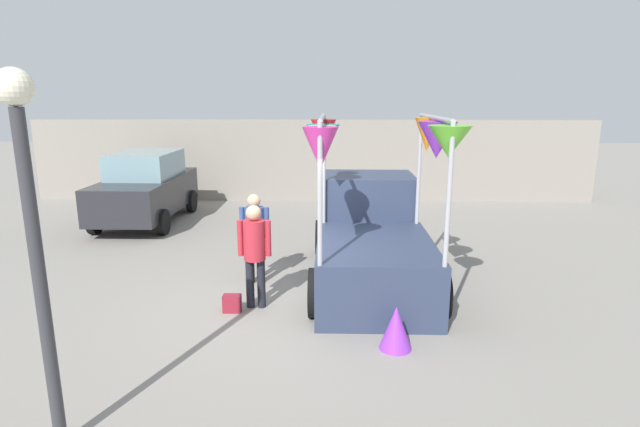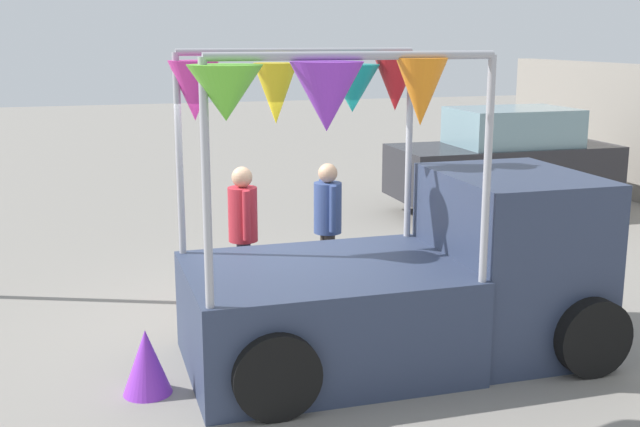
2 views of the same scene
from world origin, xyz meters
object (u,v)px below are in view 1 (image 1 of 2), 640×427
(vendor_truck, at_px, (370,231))
(street_lamp, at_px, (30,210))
(handbag, at_px, (232,303))
(person_customer, at_px, (255,247))
(parked_car, at_px, (146,187))
(person_vendor, at_px, (255,230))
(folded_kite_bundle_violet, at_px, (396,328))

(vendor_truck, relative_size, street_lamp, 1.18)
(vendor_truck, height_order, handbag, vendor_truck)
(person_customer, bearing_deg, parked_car, 124.35)
(person_customer, relative_size, person_vendor, 1.02)
(vendor_truck, distance_m, person_customer, 2.36)
(vendor_truck, bearing_deg, folded_kite_bundle_violet, -86.52)
(person_customer, height_order, handbag, person_customer)
(parked_car, relative_size, folded_kite_bundle_violet, 6.67)
(parked_car, height_order, folded_kite_bundle_violet, parked_car)
(person_customer, distance_m, person_vendor, 1.10)
(person_customer, bearing_deg, handbag, -150.26)
(person_customer, xyz_separation_m, person_vendor, (-0.17, 1.08, -0.02))
(handbag, xyz_separation_m, street_lamp, (-1.04, -3.13, 2.20))
(vendor_truck, distance_m, handbag, 2.87)
(parked_car, distance_m, folded_kite_bundle_violet, 9.05)
(street_lamp, xyz_separation_m, folded_kite_bundle_violet, (3.47, 2.02, -2.04))
(person_customer, bearing_deg, street_lamp, -112.71)
(person_customer, height_order, folded_kite_bundle_violet, person_customer)
(vendor_truck, relative_size, parked_car, 1.05)
(vendor_truck, bearing_deg, handbag, -145.15)
(parked_car, relative_size, street_lamp, 1.13)
(handbag, relative_size, folded_kite_bundle_violet, 0.47)
(vendor_truck, bearing_deg, parked_car, 143.85)
(parked_car, bearing_deg, handbag, -59.09)
(handbag, bearing_deg, person_customer, 29.74)
(handbag, height_order, folded_kite_bundle_violet, folded_kite_bundle_violet)
(parked_car, distance_m, person_vendor, 5.75)
(handbag, bearing_deg, folded_kite_bundle_violet, -24.47)
(person_customer, bearing_deg, folded_kite_bundle_violet, -32.12)
(person_customer, xyz_separation_m, folded_kite_bundle_violet, (2.08, -1.31, -0.71))
(person_customer, xyz_separation_m, handbag, (-0.35, -0.20, -0.87))
(person_customer, height_order, street_lamp, street_lamp)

